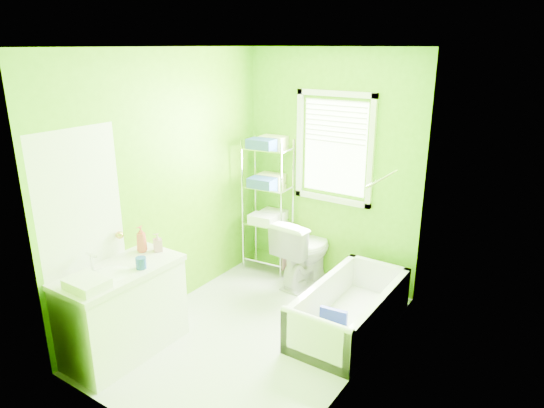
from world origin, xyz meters
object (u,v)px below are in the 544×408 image
Objects in this scene: bathtub at (348,316)px; vanity at (122,308)px; wire_shelf_unit at (269,191)px; toilet at (304,251)px.

vanity reaches higher than bathtub.
toilet is at bearing -9.18° from wire_shelf_unit.
bathtub is 0.89× the size of wire_shelf_unit.
vanity reaches higher than toilet.
bathtub is at bearing 147.77° from toilet.
wire_shelf_unit is (0.11, 2.11, 0.55)m from vanity.
wire_shelf_unit reaches higher than vanity.
toilet is 2.12m from vanity.
wire_shelf_unit is (-1.39, 0.69, 0.84)m from bathtub.
toilet is (-0.85, 0.61, 0.25)m from bathtub.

